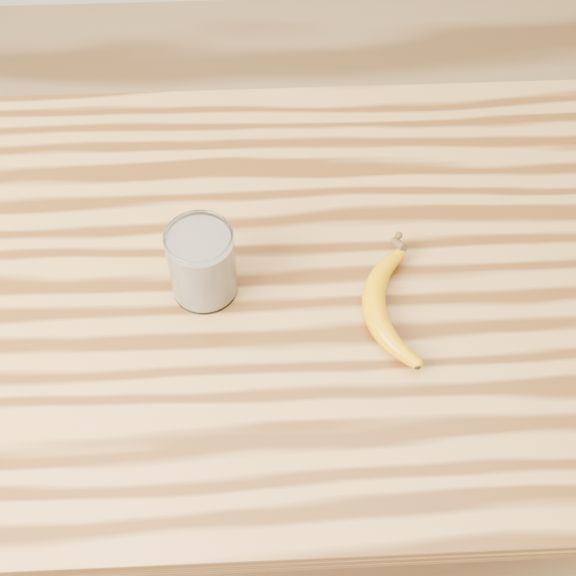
{
  "coord_description": "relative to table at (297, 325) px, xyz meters",
  "views": [
    {
      "loc": [
        -0.04,
        -0.68,
        1.8
      ],
      "look_at": [
        -0.02,
        -0.05,
        0.93
      ],
      "focal_mm": 50.0,
      "sensor_mm": 36.0,
      "label": 1
    }
  ],
  "objects": [
    {
      "name": "smoothie_glass",
      "position": [
        -0.13,
        -0.02,
        0.19
      ],
      "size": [
        0.09,
        0.09,
        0.11
      ],
      "color": "white",
      "rests_on": "table"
    },
    {
      "name": "banana",
      "position": [
        0.1,
        -0.07,
        0.15
      ],
      "size": [
        0.1,
        0.27,
        0.03
      ],
      "primitive_type": null,
      "rotation": [
        0.0,
        0.0,
        -0.0
      ],
      "color": "#D28900",
      "rests_on": "table"
    },
    {
      "name": "table",
      "position": [
        0.0,
        0.0,
        0.0
      ],
      "size": [
        1.2,
        0.8,
        0.9
      ],
      "color": "#A97638",
      "rests_on": "ground"
    }
  ]
}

